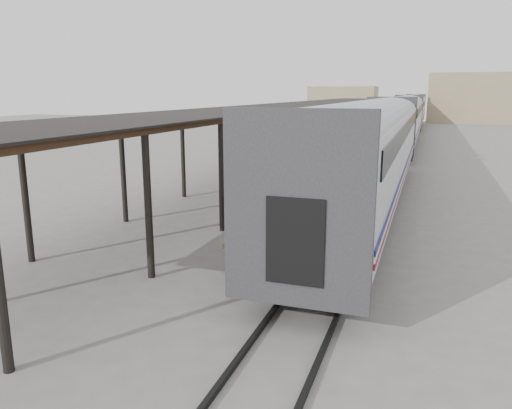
{
  "coord_description": "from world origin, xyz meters",
  "views": [
    {
      "loc": [
        5.57,
        -13.27,
        4.96
      ],
      "look_at": [
        0.86,
        0.39,
        1.7
      ],
      "focal_mm": 35.0,
      "sensor_mm": 36.0,
      "label": 1
    }
  ],
  "objects_px": {
    "pedestrian": "(285,162)",
    "porter": "(255,212)",
    "baggage_cart": "(260,243)",
    "luggage_tug": "(293,164)"
  },
  "relations": [
    {
      "from": "luggage_tug",
      "to": "porter",
      "type": "relative_size",
      "value": 1.02
    },
    {
      "from": "pedestrian",
      "to": "porter",
      "type": "bearing_deg",
      "value": 106.89
    },
    {
      "from": "baggage_cart",
      "to": "pedestrian",
      "type": "relative_size",
      "value": 1.55
    },
    {
      "from": "baggage_cart",
      "to": "porter",
      "type": "relative_size",
      "value": 1.43
    },
    {
      "from": "luggage_tug",
      "to": "porter",
      "type": "bearing_deg",
      "value": -89.36
    },
    {
      "from": "luggage_tug",
      "to": "porter",
      "type": "height_order",
      "value": "porter"
    },
    {
      "from": "luggage_tug",
      "to": "pedestrian",
      "type": "xyz_separation_m",
      "value": [
        -0.45,
        -0.16,
        0.14
      ]
    },
    {
      "from": "baggage_cart",
      "to": "pedestrian",
      "type": "distance_m",
      "value": 16.44
    },
    {
      "from": "baggage_cart",
      "to": "luggage_tug",
      "type": "bearing_deg",
      "value": 105.76
    },
    {
      "from": "luggage_tug",
      "to": "porter",
      "type": "xyz_separation_m",
      "value": [
        3.36,
        -16.83,
        1.07
      ]
    }
  ]
}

